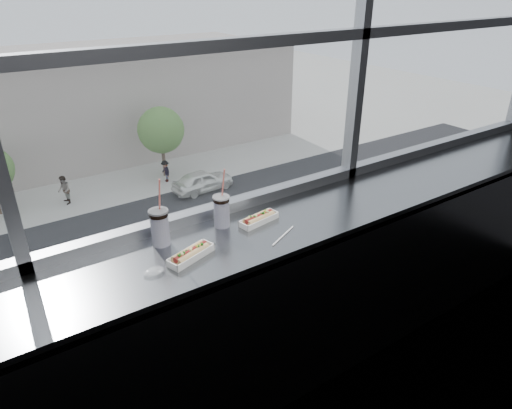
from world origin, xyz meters
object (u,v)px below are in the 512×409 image
wrapper (154,271)px  pedestrian_c (64,187)px  soda_cup_left (160,226)px  tree_right (161,130)px  car_near_c (42,296)px  car_near_d (187,249)px  car_far_c (203,177)px  pedestrian_d (165,169)px  soda_cup_right (222,210)px  hotdog_tray_left (191,254)px  hotdog_tray_right (259,218)px  loose_straw (283,236)px

wrapper → pedestrian_c: wrapper is taller
soda_cup_left → wrapper: 0.27m
soda_cup_left → tree_right: (11.20, 28.13, -8.66)m
car_near_c → car_near_d: bearing=-82.5°
car_far_c → pedestrian_d: (-1.48, 2.92, -0.03)m
soda_cup_left → car_near_c: 19.54m
soda_cup_right → tree_right: size_ratio=0.06×
soda_cup_left → pedestrian_c: soda_cup_left is taller
hotdog_tray_left → tree_right: (11.14, 28.33, -8.58)m
hotdog_tray_right → soda_cup_right: 0.21m
hotdog_tray_right → car_near_d: bearing=58.1°
wrapper → pedestrian_c: (4.02, 27.53, -10.92)m
car_near_c → pedestrian_c: pedestrian_c is taller
tree_right → pedestrian_d: bearing=-109.3°
car_near_c → car_near_d: (6.79, 0.00, -0.02)m
loose_straw → car_far_c: 29.26m
car_near_c → pedestrian_d: (10.39, 10.92, -0.18)m
car_far_c → hotdog_tray_left: bearing=149.9°
hotdog_tray_right → soda_cup_right: (-0.19, 0.08, 0.07)m
soda_cup_right → loose_straw: (0.20, -0.27, -0.09)m
soda_cup_left → soda_cup_right: soda_cup_left is taller
pedestrian_d → tree_right: bearing=160.7°
hotdog_tray_left → wrapper: size_ratio=2.63×
soda_cup_right → pedestrian_d: soda_cup_right is taller
hotdog_tray_left → soda_cup_left: 0.22m
soda_cup_left → loose_straw: size_ratio=1.62×
car_far_c → pedestrian_c: (-8.40, 3.18, 0.16)m
hotdog_tray_right → pedestrian_d: (10.29, 27.13, -11.12)m
hotdog_tray_left → loose_straw: hotdog_tray_left is taller
hotdog_tray_left → hotdog_tray_right: 0.48m
soda_cup_right → loose_straw: 0.35m
soda_cup_left → pedestrian_c: (3.89, 27.31, -11.01)m
soda_cup_right → loose_straw: bearing=-53.2°
car_near_c → pedestrian_c: (3.46, 11.18, 0.01)m
hotdog_tray_right → soda_cup_left: 0.54m
car_near_c → tree_right: tree_right is taller
car_near_d → soda_cup_right: bearing=157.1°
soda_cup_left → loose_straw: soda_cup_left is taller
hotdog_tray_right → loose_straw: bearing=-94.3°
hotdog_tray_right → pedestrian_d: size_ratio=0.13×
soda_cup_right → car_far_c: soda_cup_right is taller
hotdog_tray_left → car_near_d: hotdog_tray_left is taller
car_near_c → tree_right: 16.30m
tree_right → car_near_c: bearing=-131.9°
hotdog_tray_left → loose_straw: (0.48, -0.08, -0.02)m
loose_straw → pedestrian_d: loose_straw is taller
hotdog_tray_right → car_far_c: 29.11m
car_far_c → pedestrian_c: bearing=65.8°
pedestrian_d → car_near_d: bearing=-18.2°
soda_cup_right → car_near_c: soda_cup_right is taller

